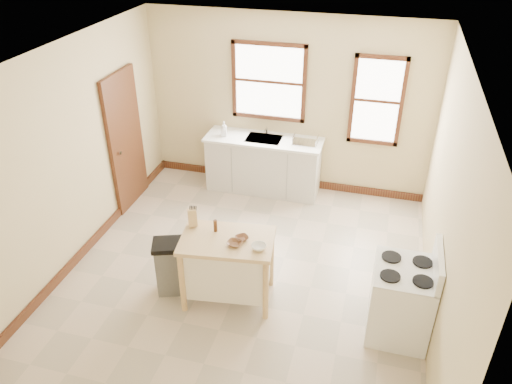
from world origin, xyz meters
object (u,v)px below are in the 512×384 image
trash_bin (171,267)px  bowl_c (259,247)px  dish_rack (305,140)px  knife_block (192,218)px  gas_stove (402,291)px  kitchen_island (228,269)px  soap_bottle_a (224,129)px  soap_bottle_b (223,130)px  pepper_grinder (215,226)px  bowl_a (235,243)px  bowl_b (242,238)px

trash_bin → bowl_c: bearing=-20.6°
dish_rack → knife_block: 2.63m
dish_rack → gas_stove: bearing=-55.8°
dish_rack → kitchen_island: 2.71m
soap_bottle_a → knife_block: 2.46m
dish_rack → trash_bin: 2.98m
kitchen_island → soap_bottle_b: bearing=101.6°
pepper_grinder → gas_stove: (2.15, -0.13, -0.37)m
dish_rack → bowl_a: bearing=-92.6°
knife_block → dish_rack: bearing=41.4°
kitchen_island → bowl_b: 0.48m
bowl_a → trash_bin: bowl_a is taller
knife_block → pepper_grinder: size_ratio=1.33×
soap_bottle_b → trash_bin: (0.17, -2.61, -0.65)m
soap_bottle_b → gas_stove: (2.86, -2.57, -0.44)m
soap_bottle_b → soap_bottle_a: bearing=64.6°
bowl_c → trash_bin: 1.23m
dish_rack → soap_bottle_b: bearing=-172.5°
soap_bottle_b → bowl_a: 2.81m
dish_rack → knife_block: knife_block is taller
soap_bottle_b → bowl_c: (1.28, -2.63, -0.12)m
knife_block → trash_bin: size_ratio=0.28×
bowl_a → bowl_c: (0.28, -0.00, 0.01)m
soap_bottle_a → kitchen_island: size_ratio=0.22×
bowl_c → trash_bin: bearing=179.0°
dish_rack → knife_block: bearing=-106.0°
kitchen_island → bowl_b: bearing=5.6°
kitchen_island → pepper_grinder: 0.55m
gas_stove → soap_bottle_a: bearing=137.7°
soap_bottle_a → trash_bin: 2.73m
pepper_grinder → knife_block: bearing=172.1°
trash_bin → soap_bottle_b: bearing=74.1°
bowl_b → dish_rack: bearing=84.5°
knife_block → bowl_a: bearing=-50.6°
pepper_grinder → bowl_b: bearing=-12.1°
knife_block → bowl_c: bearing=-44.0°
bowl_b → bowl_a: bearing=-112.6°
bowl_b → kitchen_island: bearing=-166.9°
kitchen_island → pepper_grinder: pepper_grinder is taller
bowl_b → trash_bin: (-0.88, -0.10, -0.53)m
kitchen_island → trash_bin: (-0.71, -0.06, -0.07)m
gas_stove → kitchen_island: bearing=179.3°
bowl_b → trash_bin: size_ratio=0.20×
bowl_b → bowl_c: size_ratio=0.86×
soap_bottle_a → pepper_grinder: (0.71, -2.46, -0.09)m
soap_bottle_b → dish_rack: size_ratio=0.50×
bowl_a → gas_stove: bearing=1.8°
bowl_a → bowl_b: bearing=67.4°
dish_rack → pepper_grinder: size_ratio=2.55×
bowl_b → soap_bottle_b: bearing=112.7°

